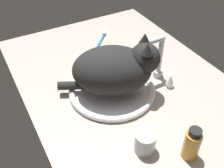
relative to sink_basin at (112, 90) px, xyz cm
name	(u,v)px	position (x,y,z in cm)	size (l,w,h in cm)	color
countertop	(123,83)	(-4.15, 7.51, -2.50)	(107.41, 76.76, 3.00)	#ADA399
sink_basin	(112,90)	(0.00, 0.00, 0.00)	(32.57, 32.57, 2.29)	white
faucet	(158,62)	(0.00, 20.44, 6.12)	(18.86, 10.04, 18.57)	silver
cat	(118,69)	(0.86, 1.78, 10.09)	(30.53, 35.80, 20.78)	black
amber_bottle	(192,144)	(36.01, 6.43, 4.35)	(4.86, 4.86, 11.41)	gold
metal_jar	(145,142)	(27.87, -4.07, 2.49)	(6.52, 6.52, 6.95)	#B2B5BA
toothbrush	(100,42)	(-33.50, 11.78, -0.39)	(15.04, 14.07, 1.70)	#338CD1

